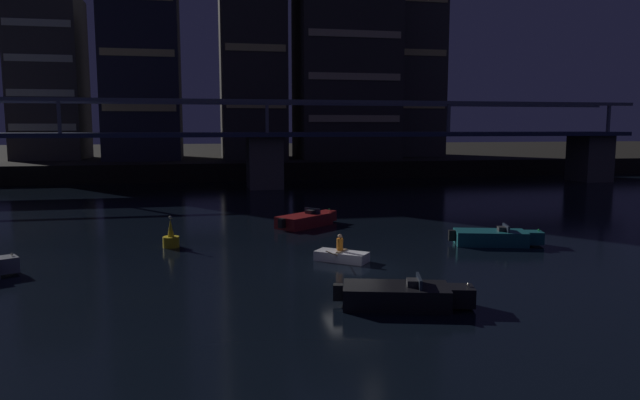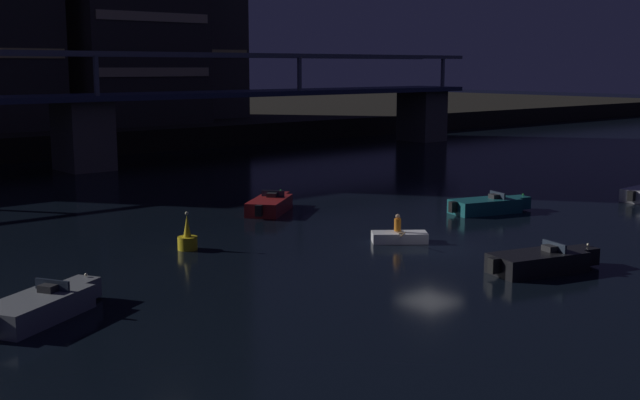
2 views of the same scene
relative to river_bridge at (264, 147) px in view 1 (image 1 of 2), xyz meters
The scene contains 13 objects.
ground_plane 37.29m from the river_bridge, 90.00° to the right, with size 400.00×400.00×0.00m, color black.
far_riverbank 48.12m from the river_bridge, 90.00° to the left, with size 240.00×80.00×2.20m, color black.
river_bridge is the anchor object (origin of this frame).
tower_west_low 35.85m from the river_bridge, 139.54° to the left, with size 8.79×9.57×22.27m.
tower_west_tall 28.94m from the river_bridge, 124.51° to the left, with size 9.74×13.16×34.44m.
tower_central 25.13m from the river_bridge, 88.51° to the left, with size 8.39×12.51×36.66m.
tower_east_tall 24.60m from the river_bridge, 52.25° to the left, with size 13.47×10.53×27.86m.
tower_east_low 37.08m from the river_bridge, 43.48° to the left, with size 9.48×10.53×37.94m.
speedboat_near_right 34.51m from the river_bridge, 74.11° to the right, with size 5.17×2.82×1.16m.
speedboat_mid_center 25.09m from the river_bridge, 89.86° to the right, with size 4.65×4.07×1.16m.
speedboat_mid_right 42.85m from the river_bridge, 89.47° to the right, with size 5.18×2.77×1.16m.
channel_buoy 31.40m from the river_bridge, 105.87° to the right, with size 0.90×0.90×1.76m.
dinghy_with_paddler 35.35m from the river_bridge, 90.09° to the right, with size 2.72×2.67×1.36m.
Camera 1 is at (-6.84, -25.50, 6.68)m, focal length 32.53 mm.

